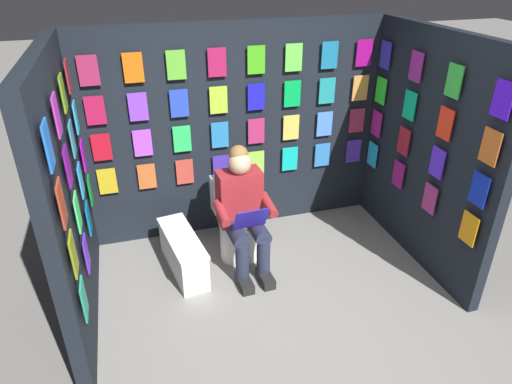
{
  "coord_description": "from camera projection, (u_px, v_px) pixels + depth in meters",
  "views": [
    {
      "loc": [
        1.04,
        2.27,
        2.71
      ],
      "look_at": [
        0.06,
        -1.05,
        0.85
      ],
      "focal_mm": 31.95,
      "sensor_mm": 36.0,
      "label": 1
    }
  ],
  "objects": [
    {
      "name": "display_wall_right",
      "position": [
        68.0,
        198.0,
        3.37
      ],
      "size": [
        0.14,
        1.9,
        2.14
      ],
      "color": "black",
      "rests_on": "ground"
    },
    {
      "name": "display_wall_left",
      "position": [
        427.0,
        151.0,
        4.14
      ],
      "size": [
        0.14,
        1.9,
        2.14
      ],
      "color": "black",
      "rests_on": "ground"
    },
    {
      "name": "toilet",
      "position": [
        237.0,
        224.0,
        4.45
      ],
      "size": [
        0.41,
        0.56,
        0.77
      ],
      "rotation": [
        0.0,
        0.0,
        0.05
      ],
      "color": "white",
      "rests_on": "ground"
    },
    {
      "name": "comic_longbox_near",
      "position": [
        183.0,
        253.0,
        4.26
      ],
      "size": [
        0.38,
        0.85,
        0.38
      ],
      "rotation": [
        0.0,
        0.0,
        0.15
      ],
      "color": "white",
      "rests_on": "ground"
    },
    {
      "name": "ground_plane",
      "position": [
        302.0,
        352.0,
        3.46
      ],
      "size": [
        30.0,
        30.0,
        0.0
      ],
      "primitive_type": "plane",
      "color": "gray"
    },
    {
      "name": "person_reading",
      "position": [
        243.0,
        211.0,
        4.14
      ],
      "size": [
        0.54,
        0.7,
        1.19
      ],
      "rotation": [
        0.0,
        0.0,
        0.05
      ],
      "color": "maroon",
      "rests_on": "ground"
    },
    {
      "name": "display_wall_back",
      "position": [
        236.0,
        131.0,
        4.6
      ],
      "size": [
        3.09,
        0.14,
        2.14
      ],
      "color": "black",
      "rests_on": "ground"
    }
  ]
}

